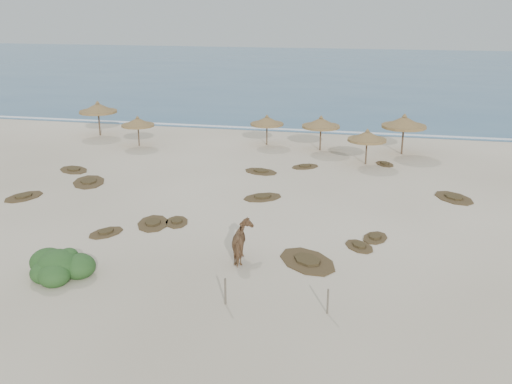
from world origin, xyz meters
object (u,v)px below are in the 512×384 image
palapa_0 (98,108)px  palapa_1 (138,122)px  horse (243,242)px  bush (59,266)px

palapa_0 → palapa_1: (4.78, -2.85, -0.43)m
horse → palapa_1: bearing=-66.7°
palapa_1 → bush: palapa_1 is taller
palapa_1 → horse: (12.94, -18.76, -1.02)m
palapa_1 → bush: size_ratio=1.00×
horse → bush: 7.64m
palapa_0 → horse: palapa_0 is taller
horse → bush: bearing=12.3°
palapa_0 → palapa_1: bearing=-30.8°
bush → horse: bearing=23.6°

